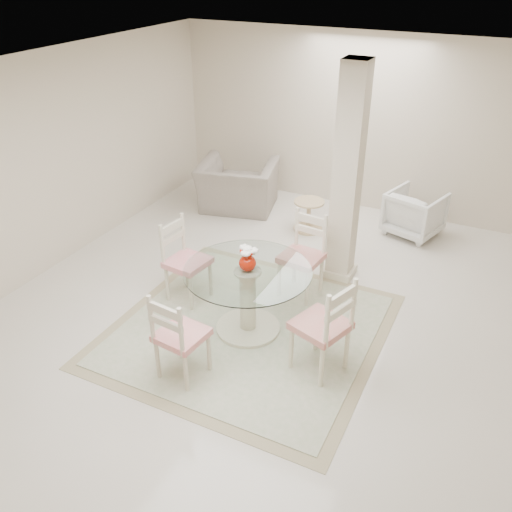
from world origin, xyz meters
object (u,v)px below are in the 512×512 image
at_px(dining_table, 248,300).
at_px(dining_chair_north, 305,249).
at_px(dining_chair_south, 176,332).
at_px(recliner_taupe, 238,186).
at_px(side_table, 308,217).
at_px(dining_chair_east, 327,321).
at_px(armchair_white, 415,213).
at_px(column, 347,177).
at_px(dining_chair_west, 182,255).
at_px(red_vase, 248,259).

relative_size(dining_table, dining_chair_north, 1.18).
xyz_separation_m(dining_chair_north, dining_chair_south, (-0.51, -1.98, -0.03)).
relative_size(recliner_taupe, side_table, 2.53).
xyz_separation_m(dining_chair_east, recliner_taupe, (-2.61, 3.09, -0.24)).
relative_size(recliner_taupe, armchair_white, 1.61).
bearing_deg(column, dining_chair_south, -106.91).
height_order(dining_chair_west, recliner_taupe, dining_chair_west).
height_order(dining_chair_east, side_table, dining_chair_east).
height_order(dining_chair_north, recliner_taupe, dining_chair_north).
distance_m(dining_chair_east, armchair_white, 3.45).
xyz_separation_m(dining_chair_south, side_table, (-0.05, 3.58, -0.36)).
relative_size(dining_chair_south, recliner_taupe, 0.92).
bearing_deg(column, recliner_taupe, 150.12).
height_order(column, side_table, column).
bearing_deg(recliner_taupe, dining_chair_east, 116.67).
xyz_separation_m(red_vase, dining_chair_south, (-0.25, -0.99, -0.35)).
bearing_deg(dining_chair_east, dining_chair_north, -130.61).
bearing_deg(dining_chair_west, armchair_white, -28.43).
relative_size(red_vase, armchair_white, 0.38).
height_order(dining_table, dining_chair_north, dining_chair_north).
xyz_separation_m(column, dining_chair_east, (0.46, -1.86, -0.72)).
xyz_separation_m(column, dining_chair_south, (-0.78, -2.57, -0.78)).
relative_size(dining_chair_east, dining_chair_north, 1.04).
bearing_deg(dining_table, red_vase, -18.43).
distance_m(dining_chair_west, armchair_white, 3.61).
distance_m(dining_table, dining_chair_west, 1.04).
relative_size(dining_table, red_vase, 4.89).
relative_size(dining_chair_west, armchair_white, 1.52).
relative_size(red_vase, recliner_taupe, 0.23).
distance_m(column, side_table, 1.73).
relative_size(column, dining_table, 1.99).
bearing_deg(dining_chair_west, dining_chair_south, -141.73).
xyz_separation_m(red_vase, dining_chair_west, (-0.99, 0.26, -0.33)).
height_order(red_vase, dining_chair_west, dining_chair_west).
relative_size(red_vase, dining_chair_north, 0.24).
bearing_deg(red_vase, column, 71.61).
bearing_deg(dining_chair_west, column, -41.13).
bearing_deg(armchair_white, dining_chair_north, 84.82).
bearing_deg(dining_chair_west, side_table, -8.66).
bearing_deg(side_table, dining_table, -83.31).
distance_m(dining_table, side_table, 2.62).
xyz_separation_m(dining_chair_east, dining_chair_west, (-1.98, 0.53, -0.04)).
distance_m(recliner_taupe, armchair_white, 2.77).
distance_m(armchair_white, side_table, 1.55).
xyz_separation_m(column, dining_chair_west, (-1.52, -1.33, -0.76)).
bearing_deg(dining_chair_south, armchair_white, -101.68).
relative_size(dining_chair_west, side_table, 2.39).
bearing_deg(red_vase, dining_chair_east, -15.30).
bearing_deg(red_vase, dining_chair_north, 75.68).
relative_size(dining_chair_north, dining_chair_west, 1.02).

